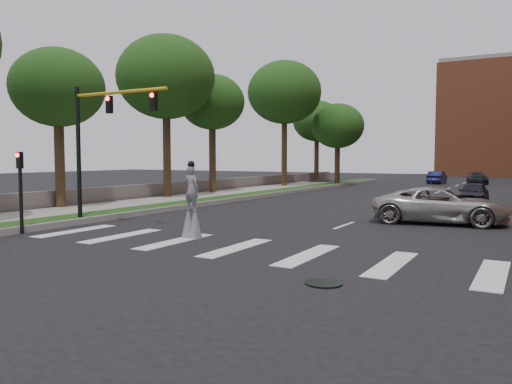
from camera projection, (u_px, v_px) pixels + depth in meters
name	position (u px, v px, depth m)	size (l,w,h in m)	color
ground_plane	(255.00, 257.00, 15.07)	(160.00, 160.00, 0.00)	black
grass_median	(253.00, 195.00, 38.08)	(2.00, 60.00, 0.25)	#1A3E11
median_curb	(265.00, 195.00, 37.56)	(0.20, 60.00, 0.28)	gray
sidewalk_left	(131.00, 205.00, 30.85)	(4.00, 60.00, 0.18)	gray
stone_wall	(208.00, 186.00, 42.47)	(0.50, 56.00, 1.10)	#5D5750
manhole	(324.00, 283.00, 11.86)	(0.90, 0.90, 0.04)	black
traffic_signal	(97.00, 132.00, 22.17)	(5.30, 0.23, 6.20)	black
secondary_signal	(20.00, 185.00, 19.53)	(0.25, 0.21, 3.23)	black
stilt_performer	(192.00, 208.00, 18.54)	(0.84, 0.53, 2.89)	#362615
suv_crossing	(440.00, 205.00, 22.71)	(2.73, 5.91, 1.64)	#A9A7A0
car_near	(473.00, 193.00, 31.97)	(1.71, 4.24, 1.44)	black
car_mid	(437.00, 177.00, 56.91)	(1.51, 4.33, 1.43)	#141949
car_far	(477.00, 178.00, 55.90)	(1.81, 4.45, 1.29)	black
tree_1	(58.00, 88.00, 28.10)	(5.22, 5.22, 9.16)	#362615
tree_2	(166.00, 78.00, 35.28)	(6.96, 6.96, 11.64)	#362615
tree_3	(212.00, 103.00, 40.26)	(5.26, 5.26, 9.71)	#362615
tree_4	(284.00, 93.00, 49.53)	(7.36, 7.36, 12.58)	#362615
tree_5	(317.00, 121.00, 60.52)	(5.85, 5.85, 9.91)	#362615
tree_6	(338.00, 126.00, 52.09)	(5.50, 5.50, 8.62)	#362615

